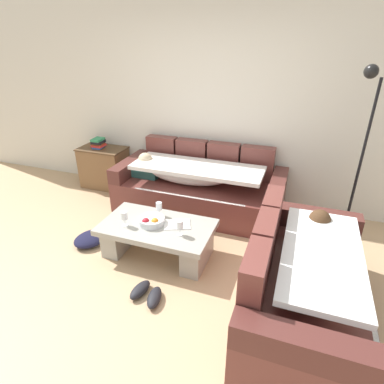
{
  "coord_description": "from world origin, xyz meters",
  "views": [
    {
      "loc": [
        1.24,
        -2.11,
        2.2
      ],
      "look_at": [
        0.1,
        1.05,
        0.55
      ],
      "focal_mm": 29.9,
      "sensor_mm": 36.0,
      "label": 1
    }
  ],
  "objects_px": {
    "wine_glass_far_back": "(159,207)",
    "book_stack_on_cabinet": "(98,143)",
    "couch_along_wall": "(197,187)",
    "open_magazine": "(177,224)",
    "fruit_bowl": "(151,221)",
    "couch_near_window": "(304,283)",
    "wine_glass_near_right": "(180,225)",
    "pair_of_shoes": "(147,294)",
    "wine_glass_near_left": "(124,216)",
    "crumpled_garment": "(91,239)",
    "floor_lamp": "(360,145)",
    "side_cabinet": "(104,167)",
    "coffee_table": "(158,236)"
  },
  "relations": [
    {
      "from": "wine_glass_far_back",
      "to": "book_stack_on_cabinet",
      "type": "height_order",
      "value": "book_stack_on_cabinet"
    },
    {
      "from": "couch_along_wall",
      "to": "open_magazine",
      "type": "xyz_separation_m",
      "value": [
        0.14,
        -1.05,
        0.05
      ]
    },
    {
      "from": "fruit_bowl",
      "to": "wine_glass_far_back",
      "type": "distance_m",
      "value": 0.2
    },
    {
      "from": "couch_along_wall",
      "to": "couch_near_window",
      "type": "height_order",
      "value": "same"
    },
    {
      "from": "couch_near_window",
      "to": "wine_glass_far_back",
      "type": "distance_m",
      "value": 1.67
    },
    {
      "from": "couch_along_wall",
      "to": "open_magazine",
      "type": "relative_size",
      "value": 7.99
    },
    {
      "from": "wine_glass_near_right",
      "to": "pair_of_shoes",
      "type": "xyz_separation_m",
      "value": [
        -0.12,
        -0.55,
        -0.45
      ]
    },
    {
      "from": "couch_along_wall",
      "to": "couch_near_window",
      "type": "relative_size",
      "value": 1.26
    },
    {
      "from": "couch_near_window",
      "to": "open_magazine",
      "type": "relative_size",
      "value": 6.34
    },
    {
      "from": "couch_near_window",
      "to": "wine_glass_near_left",
      "type": "bearing_deg",
      "value": 83.13
    },
    {
      "from": "couch_near_window",
      "to": "pair_of_shoes",
      "type": "relative_size",
      "value": 5.28
    },
    {
      "from": "wine_glass_near_right",
      "to": "crumpled_garment",
      "type": "relative_size",
      "value": 0.42
    },
    {
      "from": "couch_near_window",
      "to": "wine_glass_near_left",
      "type": "distance_m",
      "value": 1.85
    },
    {
      "from": "floor_lamp",
      "to": "crumpled_garment",
      "type": "xyz_separation_m",
      "value": [
        -2.77,
        -1.27,
        -1.06
      ]
    },
    {
      "from": "wine_glass_near_right",
      "to": "side_cabinet",
      "type": "xyz_separation_m",
      "value": [
        -1.87,
        1.45,
        -0.17
      ]
    },
    {
      "from": "couch_along_wall",
      "to": "coffee_table",
      "type": "xyz_separation_m",
      "value": [
        -0.07,
        -1.12,
        -0.09
      ]
    },
    {
      "from": "wine_glass_near_right",
      "to": "side_cabinet",
      "type": "height_order",
      "value": "side_cabinet"
    },
    {
      "from": "side_cabinet",
      "to": "pair_of_shoes",
      "type": "relative_size",
      "value": 2.14
    },
    {
      "from": "wine_glass_near_right",
      "to": "floor_lamp",
      "type": "height_order",
      "value": "floor_lamp"
    },
    {
      "from": "coffee_table",
      "to": "side_cabinet",
      "type": "height_order",
      "value": "side_cabinet"
    },
    {
      "from": "book_stack_on_cabinet",
      "to": "pair_of_shoes",
      "type": "bearing_deg",
      "value": -47.8
    },
    {
      "from": "wine_glass_near_right",
      "to": "side_cabinet",
      "type": "distance_m",
      "value": 2.37
    },
    {
      "from": "fruit_bowl",
      "to": "crumpled_garment",
      "type": "height_order",
      "value": "fruit_bowl"
    },
    {
      "from": "fruit_bowl",
      "to": "floor_lamp",
      "type": "relative_size",
      "value": 0.14
    },
    {
      "from": "couch_along_wall",
      "to": "pair_of_shoes",
      "type": "bearing_deg",
      "value": -86.09
    },
    {
      "from": "coffee_table",
      "to": "open_magazine",
      "type": "relative_size",
      "value": 4.29
    },
    {
      "from": "book_stack_on_cabinet",
      "to": "crumpled_garment",
      "type": "bearing_deg",
      "value": -61.31
    },
    {
      "from": "wine_glass_near_right",
      "to": "book_stack_on_cabinet",
      "type": "height_order",
      "value": "book_stack_on_cabinet"
    },
    {
      "from": "side_cabinet",
      "to": "pair_of_shoes",
      "type": "height_order",
      "value": "side_cabinet"
    },
    {
      "from": "coffee_table",
      "to": "wine_glass_near_left",
      "type": "relative_size",
      "value": 7.23
    },
    {
      "from": "couch_along_wall",
      "to": "side_cabinet",
      "type": "height_order",
      "value": "couch_along_wall"
    },
    {
      "from": "open_magazine",
      "to": "book_stack_on_cabinet",
      "type": "bearing_deg",
      "value": 122.46
    },
    {
      "from": "coffee_table",
      "to": "floor_lamp",
      "type": "bearing_deg",
      "value": 31.66
    },
    {
      "from": "couch_near_window",
      "to": "side_cabinet",
      "type": "distance_m",
      "value": 3.52
    },
    {
      "from": "fruit_bowl",
      "to": "pair_of_shoes",
      "type": "distance_m",
      "value": 0.78
    },
    {
      "from": "pair_of_shoes",
      "to": "crumpled_garment",
      "type": "height_order",
      "value": "crumpled_garment"
    },
    {
      "from": "open_magazine",
      "to": "book_stack_on_cabinet",
      "type": "distance_m",
      "value": 2.25
    },
    {
      "from": "couch_along_wall",
      "to": "wine_glass_far_back",
      "type": "relative_size",
      "value": 13.47
    },
    {
      "from": "side_cabinet",
      "to": "couch_along_wall",
      "type": "bearing_deg",
      "value": -7.94
    },
    {
      "from": "coffee_table",
      "to": "side_cabinet",
      "type": "distance_m",
      "value": 2.07
    },
    {
      "from": "couch_near_window",
      "to": "floor_lamp",
      "type": "bearing_deg",
      "value": -15.05
    },
    {
      "from": "fruit_bowl",
      "to": "open_magazine",
      "type": "xyz_separation_m",
      "value": [
        0.26,
        0.08,
        -0.03
      ]
    },
    {
      "from": "coffee_table",
      "to": "floor_lamp",
      "type": "height_order",
      "value": "floor_lamp"
    },
    {
      "from": "side_cabinet",
      "to": "book_stack_on_cabinet",
      "type": "xyz_separation_m",
      "value": [
        -0.05,
        0.0,
        0.39
      ]
    },
    {
      "from": "side_cabinet",
      "to": "book_stack_on_cabinet",
      "type": "distance_m",
      "value": 0.4
    },
    {
      "from": "couch_near_window",
      "to": "wine_glass_near_right",
      "type": "distance_m",
      "value": 1.25
    },
    {
      "from": "couch_along_wall",
      "to": "floor_lamp",
      "type": "height_order",
      "value": "floor_lamp"
    },
    {
      "from": "floor_lamp",
      "to": "crumpled_garment",
      "type": "distance_m",
      "value": 3.22
    },
    {
      "from": "floor_lamp",
      "to": "pair_of_shoes",
      "type": "height_order",
      "value": "floor_lamp"
    },
    {
      "from": "couch_along_wall",
      "to": "fruit_bowl",
      "type": "height_order",
      "value": "couch_along_wall"
    }
  ]
}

